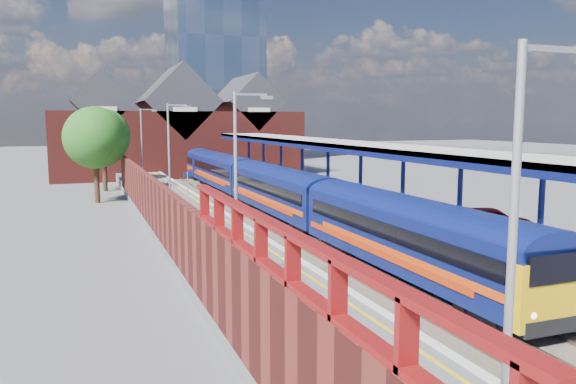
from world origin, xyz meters
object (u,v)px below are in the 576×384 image
platform_sign (188,184)px  parked_car_dark (489,224)px  lamp_post_d (143,142)px  parked_car_blue (466,219)px  lamp_post_b (239,175)px  lamp_post_c (171,152)px  parked_car_red (491,220)px  lamp_post_a (519,269)px  train (248,178)px

platform_sign → parked_car_dark: platform_sign is taller
lamp_post_d → parked_car_blue: lamp_post_d is taller
lamp_post_b → lamp_post_c: bearing=90.0°
parked_car_red → parked_car_blue: size_ratio=0.89×
lamp_post_d → platform_sign: lamp_post_d is taller
lamp_post_a → lamp_post_c: size_ratio=1.00×
parked_car_dark → lamp_post_c: bearing=27.2°
lamp_post_d → parked_car_dark: 32.13m
lamp_post_a → lamp_post_d: bearing=90.0°
parked_car_blue → train: bearing=31.9°
lamp_post_c → parked_car_blue: bearing=-39.0°
lamp_post_a → parked_car_blue: 23.57m
parked_car_dark → train: bearing=-5.2°
lamp_post_a → lamp_post_d: same height
lamp_post_c → lamp_post_d: bearing=90.0°
train → parked_car_blue: bearing=-73.7°
lamp_post_d → parked_car_dark: (14.45, -28.49, -3.42)m
parked_car_red → parked_car_dark: parked_car_red is taller
lamp_post_b → parked_car_blue: (13.92, 4.72, -3.32)m
lamp_post_b → parked_car_dark: 15.26m
lamp_post_a → parked_car_blue: (13.92, 18.72, -3.32)m
lamp_post_d → parked_car_red: bearing=-62.3°
parked_car_red → train: bearing=36.3°
train → lamp_post_a: (-7.86, -39.51, 2.87)m
platform_sign → parked_car_dark: 19.56m
platform_sign → parked_car_red: (13.43, -14.19, -0.96)m
parked_car_red → parked_car_blue: 1.26m
lamp_post_d → parked_car_red: size_ratio=1.63×
parked_car_red → parked_car_dark: bearing=150.3°
lamp_post_c → parked_car_red: bearing=-39.5°
parked_car_dark → parked_car_blue: size_ratio=0.82×
lamp_post_a → lamp_post_b: bearing=90.0°
train → parked_car_dark: 22.98m
lamp_post_d → platform_sign: 14.25m
lamp_post_c → parked_car_blue: lamp_post_c is taller
lamp_post_b → train: bearing=72.9°
platform_sign → parked_car_dark: bearing=-47.9°
platform_sign → parked_car_blue: bearing=-46.6°
platform_sign → lamp_post_c: bearing=-124.3°
parked_car_dark → lamp_post_d: bearing=5.0°
lamp_post_d → parked_car_blue: 30.81m
lamp_post_c → parked_car_red: 19.44m
lamp_post_a → parked_car_red: size_ratio=1.63×
lamp_post_a → platform_sign: bearing=87.6°
train → platform_sign: platform_sign is taller
lamp_post_b → parked_car_dark: size_ratio=1.78×
train → platform_sign: 9.94m
platform_sign → parked_car_blue: (12.56, -13.28, -1.02)m
lamp_post_a → platform_sign: size_ratio=2.80×
platform_sign → parked_car_blue: platform_sign is taller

